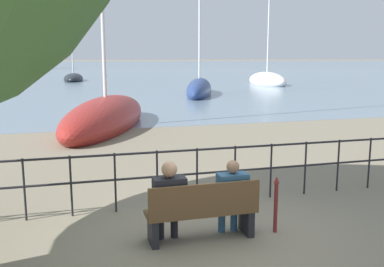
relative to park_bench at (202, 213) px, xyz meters
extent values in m
plane|color=#7A705B|center=(0.00, 0.06, -0.43)|extent=(1000.00, 1000.00, 0.00)
cube|color=slate|center=(0.00, 160.33, -0.42)|extent=(600.00, 300.00, 0.01)
cube|color=brown|center=(0.00, 0.06, 0.00)|extent=(1.65, 0.45, 0.05)
cube|color=brown|center=(0.00, -0.14, 0.25)|extent=(1.65, 0.04, 0.45)
cube|color=black|center=(-0.72, 0.06, -0.23)|extent=(0.10, 0.41, 0.40)
cube|color=black|center=(0.72, 0.06, -0.23)|extent=(0.10, 0.41, 0.40)
cylinder|color=black|center=(-0.59, 0.22, -0.20)|extent=(0.11, 0.11, 0.45)
cylinder|color=black|center=(-0.37, 0.22, -0.20)|extent=(0.11, 0.11, 0.45)
cube|color=black|center=(-0.48, 0.13, 0.07)|extent=(0.40, 0.26, 0.14)
cube|color=black|center=(-0.48, 0.04, 0.29)|extent=(0.47, 0.24, 0.53)
sphere|color=#A87A5B|center=(-0.48, 0.04, 0.68)|extent=(0.23, 0.23, 0.23)
cylinder|color=navy|center=(0.38, 0.22, -0.20)|extent=(0.11, 0.11, 0.45)
cylinder|color=navy|center=(0.58, 0.22, -0.20)|extent=(0.11, 0.11, 0.45)
cube|color=navy|center=(0.48, 0.13, 0.07)|extent=(0.38, 0.26, 0.14)
cube|color=navy|center=(0.48, 0.04, 0.28)|extent=(0.45, 0.24, 0.52)
sphere|color=#846047|center=(0.48, 0.04, 0.65)|extent=(0.19, 0.19, 0.19)
cylinder|color=black|center=(-2.58, 1.53, 0.10)|extent=(0.04, 0.04, 1.05)
cylinder|color=black|center=(-1.84, 1.53, 0.10)|extent=(0.04, 0.04, 1.05)
cylinder|color=black|center=(-1.10, 1.53, 0.10)|extent=(0.04, 0.04, 1.05)
cylinder|color=black|center=(-0.37, 1.53, 0.10)|extent=(0.04, 0.04, 1.05)
cylinder|color=black|center=(0.37, 1.53, 0.10)|extent=(0.04, 0.04, 1.05)
cylinder|color=black|center=(1.10, 1.53, 0.10)|extent=(0.04, 0.04, 1.05)
cylinder|color=black|center=(1.84, 1.53, 0.10)|extent=(0.04, 0.04, 1.05)
cylinder|color=black|center=(2.58, 1.53, 0.10)|extent=(0.04, 0.04, 1.05)
cylinder|color=black|center=(3.31, 1.53, 0.10)|extent=(0.04, 0.04, 1.05)
cylinder|color=black|center=(4.05, 1.53, 0.10)|extent=(0.04, 0.04, 1.05)
cylinder|color=black|center=(0.00, 1.53, 0.59)|extent=(12.51, 0.04, 0.04)
cylinder|color=black|center=(0.00, 1.53, 0.15)|extent=(12.51, 0.04, 0.04)
cylinder|color=maroon|center=(1.17, -0.02, -0.03)|extent=(0.06, 0.06, 0.78)
cone|color=maroon|center=(1.17, -0.02, 0.41)|extent=(0.09, 0.09, 0.11)
ellipsoid|color=navy|center=(7.08, 23.77, -0.08)|extent=(4.66, 8.77, 1.71)
cylinder|color=silver|center=(7.08, 23.77, 4.97)|extent=(0.14, 0.14, 9.07)
ellipsoid|color=black|center=(-1.49, 45.62, -0.18)|extent=(2.62, 7.12, 1.24)
cylinder|color=silver|center=(-1.49, 45.62, 5.13)|extent=(0.14, 0.14, 9.87)
ellipsoid|color=white|center=(16.94, 33.33, -0.07)|extent=(2.75, 7.35, 1.79)
cylinder|color=silver|center=(16.94, 33.33, 5.29)|extent=(0.14, 0.14, 9.64)
ellipsoid|color=maroon|center=(-0.52, 10.95, -0.09)|extent=(4.95, 8.80, 1.67)
camera|label=1|loc=(-1.75, -5.67, 2.23)|focal=40.00mm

